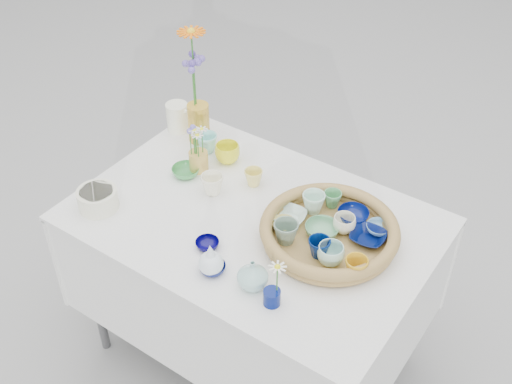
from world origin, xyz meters
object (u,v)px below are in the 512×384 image
Objects in this scene: display_table at (253,351)px; wicker_tray at (329,232)px; bud_vase_seafoam at (253,274)px; tall_vase_yellow at (199,123)px.

wicker_tray is (0.28, 0.05, 0.80)m from display_table.
wicker_tray reaches higher than display_table.
bud_vase_seafoam is 0.62× the size of tall_vase_yellow.
bud_vase_seafoam is (-0.09, -0.32, 0.01)m from wicker_tray.
display_table is 1.00m from tall_vase_yellow.
bud_vase_seafoam reaches higher than wicker_tray.
tall_vase_yellow reaches higher than bud_vase_seafoam.
wicker_tray is 0.33m from bud_vase_seafoam.
wicker_tray is at bearing 10.12° from display_table.
display_table is 7.60× the size of tall_vase_yellow.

